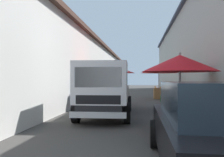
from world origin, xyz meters
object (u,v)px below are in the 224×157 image
Objects in this scene: fruit_stall_near_left at (179,71)px; fruit_stall_far_right at (180,70)px; vendor_in_shade at (121,89)px; fruit_stall_mid_lane at (112,74)px; plastic_stool at (162,97)px; vendor_by_crates at (85,92)px; fruit_stall_far_left at (159,73)px; hatchback_car at (215,127)px; delivery_truck at (104,91)px; parked_scooter at (93,97)px.

fruit_stall_near_left is 4.29m from fruit_stall_far_right.
fruit_stall_near_left is 1.46× the size of vendor_in_shade.
fruit_stall_mid_lane is 1.13× the size of fruit_stall_near_left.
fruit_stall_near_left is at bearing 177.96° from plastic_stool.
vendor_in_shade is at bearing -16.83° from vendor_by_crates.
fruit_stall_near_left is 11.71m from fruit_stall_far_left.
hatchback_car is 9.01× the size of plastic_stool.
vendor_by_crates is 6.02m from plastic_stool.
hatchback_car is 2.59× the size of vendor_by_crates.
fruit_stall_mid_lane is 4.11m from plastic_stool.
fruit_stall_far_left is 10.19m from delivery_truck.
fruit_stall_far_right is at bearing -93.22° from vendor_by_crates.
fruit_stall_near_left is 0.45× the size of delivery_truck.
delivery_truck is (-4.53, -0.23, -0.75)m from fruit_stall_mid_lane.
fruit_stall_near_left is 1.33× the size of parked_scooter.
fruit_stall_far_right is at bearing -4.68° from hatchback_car.
fruit_stall_far_right reaches higher than vendor_by_crates.
fruit_stall_far_right is at bearing -123.46° from parked_scooter.
delivery_truck reaches higher than parked_scooter.
vendor_in_shade is (7.07, -0.04, -0.17)m from delivery_truck.
fruit_stall_near_left reaches higher than hatchback_car.
parked_scooter is at bearing 15.34° from delivery_truck.
delivery_truck is at bearing -164.66° from parked_scooter.
vendor_by_crates is at bearing 150.87° from fruit_stall_far_left.
delivery_truck is 3.24× the size of vendor_in_shade.
hatchback_car reaches higher than plastic_stool.
parked_scooter is (10.10, 3.97, -0.29)m from hatchback_car.
vendor_in_shade is (4.51, -1.36, 0.02)m from vendor_by_crates.
fruit_stall_near_left reaches higher than parked_scooter.
delivery_truck is (-2.32, 3.09, -0.85)m from fruit_stall_far_right.
fruit_stall_far_right is at bearing -147.32° from vendor_in_shade.
vendor_by_crates is at bearing 86.78° from fruit_stall_far_right.
fruit_stall_mid_lane is at bearing 2.85° from delivery_truck.
delivery_truck is at bearing 179.65° from vendor_in_shade.
vendor_by_crates is at bearing 27.56° from hatchback_car.
fruit_stall_far_left reaches higher than fruit_stall_near_left.
parked_scooter is at bearing 28.13° from fruit_stall_near_left.
hatchback_car is 5.41m from delivery_truck.
parked_scooter is (0.80, 1.24, -1.34)m from fruit_stall_mid_lane.
fruit_stall_near_left is 3.15m from delivery_truck.
delivery_truck is (1.92, 2.41, -0.68)m from fruit_stall_near_left.
vendor_in_shade reaches higher than parked_scooter.
fruit_stall_far_left is 0.56× the size of delivery_truck.
fruit_stall_far_left is 6.41× the size of plastic_stool.
fruit_stall_far_right reaches higher than vendor_in_shade.
fruit_stall_far_right is 6.20× the size of plastic_stool.
delivery_truck is at bearing 51.52° from fruit_stall_near_left.
fruit_stall_near_left is at bearing -151.87° from parked_scooter.
vendor_in_shade reaches higher than plastic_stool.
parked_scooter is (-4.46, 4.16, -1.50)m from fruit_stall_far_left.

